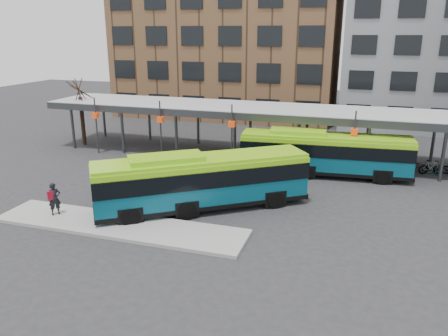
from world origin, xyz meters
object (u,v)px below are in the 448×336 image
at_px(pedestrian, 54,199).
at_px(bus_front, 202,180).
at_px(tree, 82,118).
at_px(bus_rear, 324,152).

bearing_deg(pedestrian, bus_front, -22.65).
height_order(tree, pedestrian, tree).
distance_m(tree, pedestrian, 17.20).
distance_m(tree, bus_rear, 22.20).
xyz_separation_m(tree, pedestrian, (8.44, -14.93, -1.31)).
xyz_separation_m(bus_rear, pedestrian, (-13.60, -12.33, -0.59)).
bearing_deg(bus_front, tree, 109.14).
bearing_deg(bus_rear, tree, 168.24).
height_order(tree, bus_rear, tree).
distance_m(bus_front, bus_rear, 10.63).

